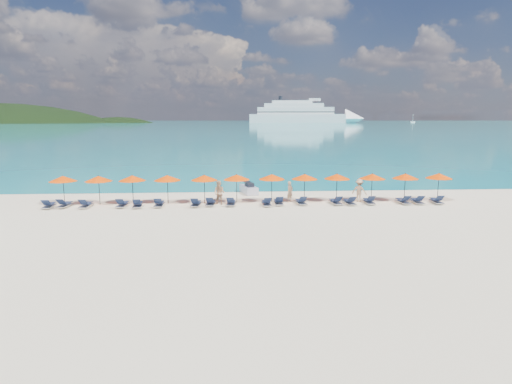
{
  "coord_description": "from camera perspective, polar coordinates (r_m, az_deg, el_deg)",
  "views": [
    {
      "loc": [
        -1.95,
        -28.13,
        6.63
      ],
      "look_at": [
        0.0,
        3.0,
        1.2
      ],
      "focal_mm": 30.0,
      "sensor_mm": 36.0,
      "label": 1
    }
  ],
  "objects": [
    {
      "name": "umbrella_5",
      "position": [
        33.66,
        -2.6,
        1.99
      ],
      "size": [
        2.1,
        2.1,
        2.28
      ],
      "color": "black",
      "rests_on": "ground"
    },
    {
      "name": "lounger_5",
      "position": [
        33.07,
        -12.79,
        -1.52
      ],
      "size": [
        0.64,
        1.71,
        0.66
      ],
      "rotation": [
        0.0,
        0.0,
        0.01
      ],
      "color": "silver",
      "rests_on": "ground"
    },
    {
      "name": "umbrella_9",
      "position": [
        35.36,
        15.24,
        2.03
      ],
      "size": [
        2.1,
        2.1,
        2.28
      ],
      "color": "black",
      "rests_on": "ground"
    },
    {
      "name": "lounger_10",
      "position": [
        33.02,
        3.05,
        -1.31
      ],
      "size": [
        0.63,
        1.7,
        0.66
      ],
      "rotation": [
        0.0,
        0.0,
        -0.01
      ],
      "color": "silver",
      "rests_on": "ground"
    },
    {
      "name": "umbrella_10",
      "position": [
        36.23,
        19.3,
        2.0
      ],
      "size": [
        2.1,
        2.1,
        2.28
      ],
      "color": "black",
      "rests_on": "ground"
    },
    {
      "name": "lounger_4",
      "position": [
        33.18,
        -15.5,
        -1.6
      ],
      "size": [
        0.79,
        1.75,
        0.66
      ],
      "rotation": [
        0.0,
        0.0,
        0.1
      ],
      "color": "silver",
      "rests_on": "ground"
    },
    {
      "name": "headland_small",
      "position": [
        607.91,
        -17.75,
        5.48
      ],
      "size": [
        162.0,
        126.0,
        85.5
      ],
      "color": "black",
      "rests_on": "ground"
    },
    {
      "name": "beachgoer_b",
      "position": [
        32.95,
        -4.91,
        -0.11
      ],
      "size": [
        1.05,
        0.86,
        1.87
      ],
      "primitive_type": "imported",
      "rotation": [
        0.0,
        0.0,
        -0.44
      ],
      "color": "tan",
      "rests_on": "ground"
    },
    {
      "name": "lounger_8",
      "position": [
        32.72,
        -3.36,
        -1.41
      ],
      "size": [
        0.78,
        1.75,
        0.66
      ],
      "rotation": [
        0.0,
        0.0,
        -0.1
      ],
      "color": "silver",
      "rests_on": "ground"
    },
    {
      "name": "lounger_1",
      "position": [
        35.08,
        -24.16,
        -1.51
      ],
      "size": [
        0.78,
        1.75,
        0.66
      ],
      "rotation": [
        0.0,
        0.0,
        -0.1
      ],
      "color": "silver",
      "rests_on": "ground"
    },
    {
      "name": "lounger_9",
      "position": [
        32.59,
        1.41,
        -1.44
      ],
      "size": [
        0.71,
        1.73,
        0.66
      ],
      "rotation": [
        0.0,
        0.0,
        0.06
      ],
      "color": "silver",
      "rests_on": "ground"
    },
    {
      "name": "lounger_12",
      "position": [
        33.67,
        10.57,
        -1.24
      ],
      "size": [
        0.79,
        1.75,
        0.66
      ],
      "rotation": [
        0.0,
        0.0,
        0.1
      ],
      "color": "silver",
      "rests_on": "ground"
    },
    {
      "name": "cruise_ship",
      "position": [
        569.52,
        6.86,
        10.21
      ],
      "size": [
        149.68,
        47.48,
        41.16
      ],
      "rotation": [
        0.0,
        0.0,
        -0.16
      ],
      "color": "white",
      "rests_on": "ground"
    },
    {
      "name": "beachgoer_c",
      "position": [
        34.98,
        13.61,
        0.21
      ],
      "size": [
        1.3,
        1.13,
        1.85
      ],
      "primitive_type": "imported",
      "rotation": [
        0.0,
        0.0,
        2.55
      ],
      "color": "tan",
      "rests_on": "ground"
    },
    {
      "name": "lounger_14",
      "position": [
        34.43,
        14.84,
        -1.16
      ],
      "size": [
        0.7,
        1.73,
        0.66
      ],
      "rotation": [
        0.0,
        0.0,
        -0.05
      ],
      "color": "silver",
      "rests_on": "ground"
    },
    {
      "name": "umbrella_8",
      "position": [
        34.66,
        10.76,
        2.05
      ],
      "size": [
        2.1,
        2.1,
        2.28
      ],
      "color": "black",
      "rests_on": "ground"
    },
    {
      "name": "umbrella_1",
      "position": [
        34.97,
        -20.26,
        1.68
      ],
      "size": [
        2.1,
        2.1,
        2.28
      ],
      "color": "black",
      "rests_on": "ground"
    },
    {
      "name": "jetski",
      "position": [
        37.89,
        -0.96,
        0.41
      ],
      "size": [
        1.63,
        2.91,
        0.98
      ],
      "rotation": [
        0.0,
        0.0,
        0.23
      ],
      "color": "#B3B6CE",
      "rests_on": "ground"
    },
    {
      "name": "lounger_6",
      "position": [
        32.67,
        -8.02,
        -1.51
      ],
      "size": [
        0.76,
        1.75,
        0.66
      ],
      "rotation": [
        0.0,
        0.0,
        -0.09
      ],
      "color": "silver",
      "rests_on": "ground"
    },
    {
      "name": "umbrella_4",
      "position": [
        33.57,
        -6.92,
        1.91
      ],
      "size": [
        2.1,
        2.1,
        2.28
      ],
      "color": "black",
      "rests_on": "ground"
    },
    {
      "name": "lounger_15",
      "position": [
        35.28,
        19.01,
        -1.11
      ],
      "size": [
        0.73,
        1.74,
        0.66
      ],
      "rotation": [
        0.0,
        0.0,
        0.07
      ],
      "color": "silver",
      "rests_on": "ground"
    },
    {
      "name": "lounger_7",
      "position": [
        32.83,
        -6.08,
        -1.41
      ],
      "size": [
        0.74,
        1.74,
        0.66
      ],
      "rotation": [
        0.0,
        0.0,
        -0.07
      ],
      "color": "silver",
      "rests_on": "ground"
    },
    {
      "name": "lounger_16",
      "position": [
        35.69,
        20.7,
        -1.09
      ],
      "size": [
        0.69,
        1.72,
        0.66
      ],
      "rotation": [
        0.0,
        0.0,
        -0.04
      ],
      "color": "silver",
      "rests_on": "ground"
    },
    {
      "name": "umbrella_11",
      "position": [
        37.4,
        23.21,
        1.99
      ],
      "size": [
        2.1,
        2.1,
        2.28
      ],
      "color": "black",
      "rests_on": "ground"
    },
    {
      "name": "beachgoer_a",
      "position": [
        34.13,
        4.55,
        0.05
      ],
      "size": [
        0.71,
        0.69,
        1.64
      ],
      "primitive_type": "imported",
      "rotation": [
        0.0,
        0.0,
        0.73
      ],
      "color": "tan",
      "rests_on": "ground"
    },
    {
      "name": "umbrella_2",
      "position": [
        34.46,
        -16.18,
        1.79
      ],
      "size": [
        2.1,
        2.1,
        2.28
      ],
      "color": "black",
      "rests_on": "ground"
    },
    {
      "name": "lounger_11",
      "position": [
        33.25,
        6.03,
        -1.27
      ],
      "size": [
        0.77,
        1.75,
        0.66
      ],
      "rotation": [
        0.0,
        0.0,
        0.09
      ],
      "color": "silver",
      "rests_on": "ground"
    },
    {
      "name": "umbrella_7",
      "position": [
        34.11,
        6.51,
        2.04
      ],
      "size": [
        2.1,
        2.1,
        2.28
      ],
      "color": "black",
      "rests_on": "ground"
    },
    {
      "name": "umbrella_3",
      "position": [
        33.93,
        -11.74,
        1.85
      ],
      "size": [
        2.1,
        2.1,
        2.28
      ],
      "color": "black",
      "rests_on": "ground"
    },
    {
      "name": "umbrella_6",
      "position": [
        33.83,
        2.12,
        2.03
      ],
      "size": [
        2.1,
        2.1,
        2.28
      ],
      "color": "black",
      "rests_on": "ground"
    },
    {
      "name": "lounger_3",
      "position": [
        33.64,
        -17.39,
        -1.54
      ],
      "size": [
        0.71,
        1.73,
        0.66
      ],
      "rotation": [
        0.0,
        0.0,
        -0.05
      ],
      "color": "silver",
      "rests_on": "ground"
    },
    {
      "name": "sea",
      "position": [
        688.17,
        -3.46,
        9.3
      ],
      "size": [
        1600.0,
        1300.0,
        0.01
      ],
      "primitive_type": "cube",
      "color": "#1FA9B2",
      "rests_on": "ground"
    },
    {
      "name": "lounger_13",
      "position": [
        33.81,
        12.37,
        -1.26
      ],
      "size": [
        0.72,
        1.73,
        0.66
      ],
      "rotation": [
        0.0,
        0.0,
        0.06
      ],
      "color": "silver",
      "rests_on": "ground"
    },
    {
      "name": "ground",
      "position": [
        28.97,
        0.37,
        -3.36
      ],
      "size": [
        1400.0,
        1400.0,
        0.0
      ],
      "primitive_type": "plane",
      "color": "beige"
    },
    {
      "name": "sailboat_far",
      "position": [
        648.47,
        20.17,
        8.79
      ],
      "size": [
        6.19,
        2.06,
        11.35
      ],
      "color": "white",
      "rests_on": "ground"
    },
    {
      "name": "lounger_17",
      "position": [
        36.33,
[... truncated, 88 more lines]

